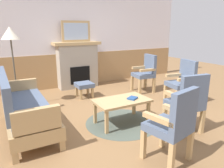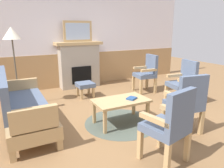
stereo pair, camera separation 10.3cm
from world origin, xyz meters
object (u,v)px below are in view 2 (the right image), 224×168
(fireplace, at_px, (79,64))
(book_on_table, at_px, (132,98))
(armchair_front_center, at_px, (187,101))
(footstool, at_px, (85,86))
(armchair_by_window_left, at_px, (147,72))
(armchair_near_fireplace, at_px, (184,81))
(floor_lamp_by_couch, at_px, (12,38))
(armchair_front_left, at_px, (170,123))
(couch, at_px, (24,108))
(framed_picture, at_px, (78,31))
(coffee_table, at_px, (121,103))

(fireplace, relative_size, book_on_table, 7.54)
(book_on_table, relative_size, armchair_front_center, 0.18)
(footstool, height_order, armchair_front_center, armchair_front_center)
(book_on_table, xyz_separation_m, armchair_by_window_left, (1.40, 1.42, 0.08))
(armchair_near_fireplace, xyz_separation_m, floor_lamp_by_couch, (-3.23, 1.59, 0.91))
(armchair_by_window_left, height_order, armchair_front_left, same)
(book_on_table, bearing_deg, fireplace, 90.43)
(armchair_front_left, bearing_deg, couch, 130.13)
(fireplace, distance_m, framed_picture, 0.91)
(fireplace, height_order, book_on_table, fireplace)
(armchair_front_left, bearing_deg, footstool, 89.69)
(framed_picture, height_order, coffee_table, framed_picture)
(fireplace, xyz_separation_m, armchair_by_window_left, (1.42, -1.28, -0.11))
(framed_picture, distance_m, armchair_near_fireplace, 3.06)
(armchair_front_left, bearing_deg, book_on_table, 79.25)
(book_on_table, bearing_deg, footstool, 96.93)
(framed_picture, relative_size, couch, 0.44)
(couch, relative_size, armchair_near_fireplace, 1.84)
(armchair_near_fireplace, xyz_separation_m, armchair_front_center, (-0.96, -0.99, 0.00))
(fireplace, height_order, armchair_front_left, fireplace)
(framed_picture, distance_m, book_on_table, 2.92)
(armchair_by_window_left, bearing_deg, armchair_front_center, -111.38)
(coffee_table, height_order, armchair_near_fireplace, armchair_near_fireplace)
(fireplace, height_order, armchair_front_center, fireplace)
(fireplace, relative_size, armchair_by_window_left, 1.33)
(armchair_front_left, bearing_deg, armchair_near_fireplace, 40.18)
(couch, bearing_deg, armchair_near_fireplace, -5.26)
(fireplace, relative_size, framed_picture, 1.62)
(book_on_table, bearing_deg, armchair_front_left, -100.75)
(footstool, bearing_deg, framed_picture, 78.56)
(couch, height_order, armchair_near_fireplace, same)
(armchair_front_left, bearing_deg, armchair_front_center, 31.45)
(armchair_by_window_left, bearing_deg, fireplace, 137.89)
(armchair_by_window_left, height_order, armchair_front_center, same)
(armchair_near_fireplace, bearing_deg, coffee_table, -173.05)
(footstool, height_order, armchair_by_window_left, armchair_by_window_left)
(armchair_front_center, bearing_deg, fireplace, 99.51)
(armchair_near_fireplace, height_order, armchair_by_window_left, same)
(couch, relative_size, armchair_front_center, 1.84)
(book_on_table, height_order, armchair_by_window_left, armchair_by_window_left)
(couch, distance_m, coffee_table, 1.62)
(fireplace, height_order, floor_lamp_by_couch, floor_lamp_by_couch)
(coffee_table, bearing_deg, floor_lamp_by_couch, 130.42)
(armchair_front_left, relative_size, armchair_front_center, 1.00)
(footstool, bearing_deg, couch, -141.72)
(framed_picture, height_order, armchair_front_left, framed_picture)
(coffee_table, xyz_separation_m, armchair_front_center, (0.74, -0.79, 0.15))
(fireplace, distance_m, footstool, 1.04)
(coffee_table, height_order, armchair_front_center, armchair_front_center)
(couch, distance_m, floor_lamp_by_couch, 1.66)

